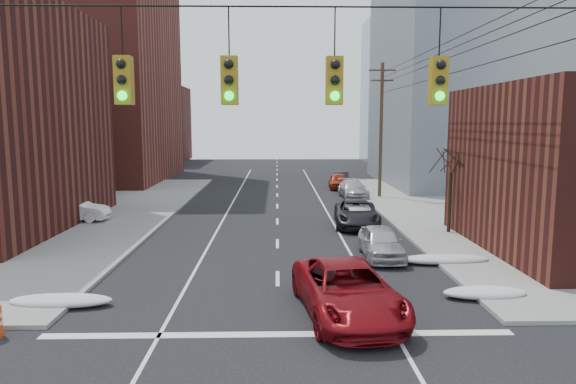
{
  "coord_description": "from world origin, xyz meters",
  "views": [
    {
      "loc": [
        -0.01,
        -7.98,
        6.23
      ],
      "look_at": [
        0.5,
        15.83,
        3.0
      ],
      "focal_mm": 32.0,
      "sensor_mm": 36.0,
      "label": 1
    }
  ],
  "objects_px": {
    "lot_car_b": "(64,195)",
    "red_pickup": "(347,290)",
    "parked_car_d": "(353,189)",
    "lot_car_a": "(74,210)",
    "parked_car_a": "(381,242)",
    "parked_car_c": "(357,214)",
    "parked_car_e": "(338,181)",
    "parked_car_b": "(358,216)",
    "parked_car_f": "(341,179)"
  },
  "relations": [
    {
      "from": "lot_car_b",
      "to": "red_pickup",
      "type": "bearing_deg",
      "value": -149.99
    },
    {
      "from": "parked_car_d",
      "to": "lot_car_a",
      "type": "xyz_separation_m",
      "value": [
        -18.97,
        -10.61,
        0.13
      ]
    },
    {
      "from": "red_pickup",
      "to": "parked_car_d",
      "type": "xyz_separation_m",
      "value": [
        4.07,
        26.3,
        -0.13
      ]
    },
    {
      "from": "parked_car_a",
      "to": "parked_car_c",
      "type": "distance_m",
      "value": 7.37
    },
    {
      "from": "red_pickup",
      "to": "parked_car_e",
      "type": "bearing_deg",
      "value": 76.38
    },
    {
      "from": "parked_car_d",
      "to": "parked_car_b",
      "type": "bearing_deg",
      "value": -99.48
    },
    {
      "from": "parked_car_d",
      "to": "lot_car_b",
      "type": "relative_size",
      "value": 0.94
    },
    {
      "from": "parked_car_c",
      "to": "lot_car_b",
      "type": "height_order",
      "value": "lot_car_b"
    },
    {
      "from": "parked_car_d",
      "to": "parked_car_a",
      "type": "bearing_deg",
      "value": -97.25
    },
    {
      "from": "parked_car_a",
      "to": "lot_car_a",
      "type": "relative_size",
      "value": 1.01
    },
    {
      "from": "red_pickup",
      "to": "parked_car_d",
      "type": "height_order",
      "value": "red_pickup"
    },
    {
      "from": "parked_car_e",
      "to": "parked_car_f",
      "type": "relative_size",
      "value": 1.04
    },
    {
      "from": "parked_car_e",
      "to": "lot_car_a",
      "type": "xyz_separation_m",
      "value": [
        -18.44,
        -16.52,
        0.13
      ]
    },
    {
      "from": "parked_car_c",
      "to": "parked_car_e",
      "type": "xyz_separation_m",
      "value": [
        0.99,
        17.73,
        -0.04
      ]
    },
    {
      "from": "red_pickup",
      "to": "parked_car_c",
      "type": "bearing_deg",
      "value": 72.68
    },
    {
      "from": "lot_car_b",
      "to": "lot_car_a",
      "type": "bearing_deg",
      "value": -162.77
    },
    {
      "from": "red_pickup",
      "to": "parked_car_b",
      "type": "bearing_deg",
      "value": 72.21
    },
    {
      "from": "parked_car_b",
      "to": "parked_car_d",
      "type": "xyz_separation_m",
      "value": [
        1.41,
        11.85,
        0.1
      ]
    },
    {
      "from": "parked_car_b",
      "to": "parked_car_c",
      "type": "xyz_separation_m",
      "value": [
        -0.12,
        0.03,
        0.15
      ]
    },
    {
      "from": "red_pickup",
      "to": "parked_car_c",
      "type": "height_order",
      "value": "red_pickup"
    },
    {
      "from": "parked_car_a",
      "to": "lot_car_b",
      "type": "bearing_deg",
      "value": 144.62
    },
    {
      "from": "parked_car_b",
      "to": "parked_car_e",
      "type": "height_order",
      "value": "parked_car_e"
    },
    {
      "from": "parked_car_f",
      "to": "red_pickup",
      "type": "bearing_deg",
      "value": -92.58
    },
    {
      "from": "parked_car_c",
      "to": "parked_car_f",
      "type": "height_order",
      "value": "parked_car_c"
    },
    {
      "from": "parked_car_a",
      "to": "parked_car_c",
      "type": "relative_size",
      "value": 0.78
    },
    {
      "from": "parked_car_c",
      "to": "parked_car_e",
      "type": "distance_m",
      "value": 17.76
    },
    {
      "from": "parked_car_e",
      "to": "parked_car_d",
      "type": "bearing_deg",
      "value": -81.82
    },
    {
      "from": "lot_car_b",
      "to": "parked_car_b",
      "type": "bearing_deg",
      "value": -119.25
    },
    {
      "from": "parked_car_d",
      "to": "lot_car_a",
      "type": "bearing_deg",
      "value": -153.49
    },
    {
      "from": "parked_car_d",
      "to": "parked_car_e",
      "type": "bearing_deg",
      "value": 92.4
    },
    {
      "from": "parked_car_b",
      "to": "parked_car_e",
      "type": "distance_m",
      "value": 17.78
    },
    {
      "from": "parked_car_a",
      "to": "parked_car_c",
      "type": "height_order",
      "value": "parked_car_c"
    },
    {
      "from": "parked_car_e",
      "to": "lot_car_a",
      "type": "relative_size",
      "value": 1.0
    },
    {
      "from": "parked_car_c",
      "to": "parked_car_d",
      "type": "relative_size",
      "value": 1.12
    },
    {
      "from": "parked_car_c",
      "to": "parked_car_d",
      "type": "distance_m",
      "value": 11.92
    },
    {
      "from": "red_pickup",
      "to": "parked_car_c",
      "type": "xyz_separation_m",
      "value": [
        2.55,
        14.48,
        -0.08
      ]
    },
    {
      "from": "parked_car_c",
      "to": "parked_car_f",
      "type": "relative_size",
      "value": 1.35
    },
    {
      "from": "red_pickup",
      "to": "parked_car_f",
      "type": "xyz_separation_m",
      "value": [
        4.15,
        34.89,
        -0.18
      ]
    },
    {
      "from": "lot_car_a",
      "to": "lot_car_b",
      "type": "height_order",
      "value": "lot_car_b"
    },
    {
      "from": "parked_car_c",
      "to": "lot_car_a",
      "type": "relative_size",
      "value": 1.3
    },
    {
      "from": "lot_car_a",
      "to": "parked_car_b",
      "type": "bearing_deg",
      "value": -92.33
    },
    {
      "from": "parked_car_c",
      "to": "lot_car_b",
      "type": "bearing_deg",
      "value": 165.06
    },
    {
      "from": "red_pickup",
      "to": "parked_car_b",
      "type": "distance_m",
      "value": 14.69
    },
    {
      "from": "parked_car_f",
      "to": "lot_car_a",
      "type": "distance_m",
      "value": 27.05
    },
    {
      "from": "lot_car_a",
      "to": "parked_car_a",
      "type": "bearing_deg",
      "value": -114.47
    },
    {
      "from": "parked_car_b",
      "to": "parked_car_d",
      "type": "distance_m",
      "value": 11.93
    },
    {
      "from": "parked_car_c",
      "to": "parked_car_e",
      "type": "bearing_deg",
      "value": 91.68
    },
    {
      "from": "red_pickup",
      "to": "parked_car_c",
      "type": "distance_m",
      "value": 14.7
    },
    {
      "from": "parked_car_a",
      "to": "parked_car_b",
      "type": "height_order",
      "value": "parked_car_a"
    },
    {
      "from": "red_pickup",
      "to": "lot_car_b",
      "type": "relative_size",
      "value": 1.16
    }
  ]
}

